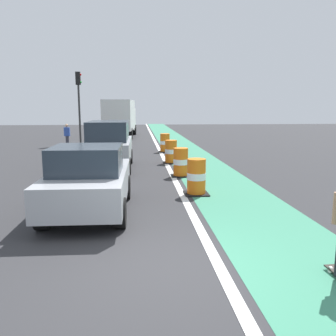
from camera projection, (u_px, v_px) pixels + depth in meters
ground_plane at (165, 268)px, 5.87m from camera, size 100.00×100.00×0.00m
bike_lane_strip at (195, 160)px, 17.85m from camera, size 2.50×80.00×0.01m
lane_divider_stripe at (165, 160)px, 17.73m from camera, size 0.20×80.00×0.01m
parked_sedan_nearest at (89, 180)px, 8.81m from camera, size 1.97×4.13×1.70m
parked_suv_second at (109, 145)px, 15.20m from camera, size 1.95×4.61×2.04m
traffic_barrel_front at (196, 177)px, 10.75m from camera, size 0.73×0.73×1.09m
traffic_barrel_mid at (181, 163)px, 13.60m from camera, size 0.73×0.73×1.09m
traffic_barrel_back at (171, 152)px, 16.85m from camera, size 0.73×0.73×1.09m
traffic_barrel_far at (165, 143)px, 21.03m from camera, size 0.73×0.73×1.09m
delivery_truck_down_block at (120, 116)px, 31.35m from camera, size 2.72×7.71×3.23m
traffic_light_corner at (79, 95)px, 25.38m from camera, size 0.41×0.32×5.10m
pedestrian_crossing at (67, 136)px, 22.11m from camera, size 0.34×0.20×1.61m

